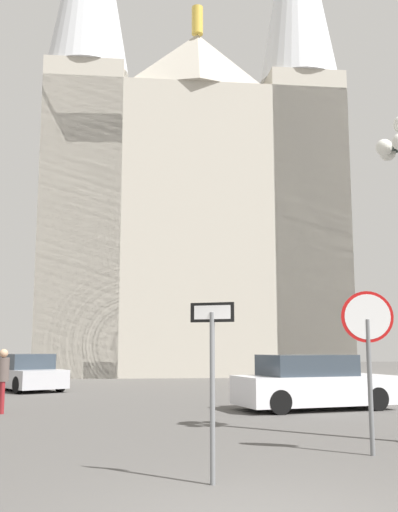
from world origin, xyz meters
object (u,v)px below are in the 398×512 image
parked_car_near_white (312,384)px  pedestrian_walking (3,374)px  stop_sign (368,337)px  one_way_arrow_sign (212,368)px  cathedral (192,193)px  parked_car_far_silver (25,373)px

parked_car_near_white → pedestrian_walking: bearing=-175.7°
stop_sign → one_way_arrow_sign: stop_sign is taller
cathedral → pedestrian_walking: size_ratio=20.35×
one_way_arrow_sign → parked_car_near_white: 9.67m
cathedral → parked_car_near_white: cathedral is taller
cathedral → parked_car_far_silver: 18.42m
stop_sign → one_way_arrow_sign: (-2.77, -1.96, -0.43)m
cathedral → stop_sign: 29.46m
parked_car_near_white → parked_car_far_silver: parked_car_near_white is taller
stop_sign → one_way_arrow_sign: size_ratio=1.14×
parked_car_near_white → one_way_arrow_sign: bearing=-110.8°
cathedral → parked_car_far_silver: size_ratio=7.67×
cathedral → pedestrian_walking: 24.50m
cathedral → one_way_arrow_sign: (-0.67, -29.69, -10.13)m
one_way_arrow_sign → cathedral: bearing=88.7°
one_way_arrow_sign → pedestrian_walking: size_ratio=1.40×
cathedral → parked_car_near_white: (2.75, -20.68, -10.91)m
cathedral → one_way_arrow_sign: cathedral is taller
cathedral → pedestrian_walking: (-5.73, -21.33, -10.60)m
stop_sign → parked_car_far_silver: bearing=122.0°
pedestrian_walking → parked_car_far_silver: bearing=99.5°
one_way_arrow_sign → parked_car_far_silver: (-6.45, 16.70, -0.81)m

